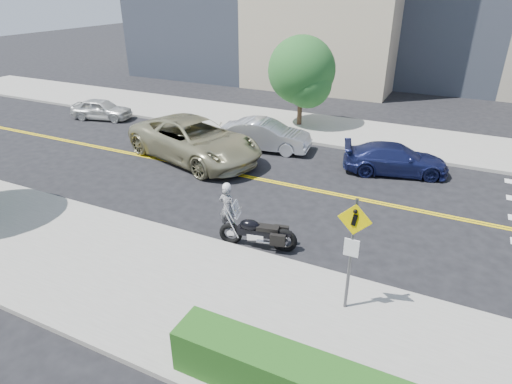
{
  "coord_description": "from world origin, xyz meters",
  "views": [
    {
      "loc": [
        5.82,
        -14.73,
        7.38
      ],
      "look_at": [
        0.33,
        -3.37,
        1.2
      ],
      "focal_mm": 30.0,
      "sensor_mm": 36.0,
      "label": 1
    }
  ],
  "objects": [
    {
      "name": "suv",
      "position": [
        -4.81,
        0.79,
        0.94
      ],
      "size": [
        7.33,
        4.84,
        1.87
      ],
      "primitive_type": "imported",
      "rotation": [
        0.0,
        0.0,
        1.29
      ],
      "color": "tan",
      "rests_on": "ground"
    },
    {
      "name": "parked_car_silver",
      "position": [
        -2.44,
        3.36,
        0.73
      ],
      "size": [
        4.58,
        2.11,
        1.45
      ],
      "primitive_type": "imported",
      "rotation": [
        0.0,
        0.0,
        1.7
      ],
      "color": "silver",
      "rests_on": "ground"
    },
    {
      "name": "motorcycle",
      "position": [
        0.99,
        -4.6,
        0.72
      ],
      "size": [
        2.48,
        1.19,
        1.45
      ],
      "primitive_type": null,
      "rotation": [
        0.0,
        0.0,
        0.2
      ],
      "color": "black",
      "rests_on": "ground"
    },
    {
      "name": "motorcyclist",
      "position": [
        -0.33,
        -4.14,
        0.85
      ],
      "size": [
        0.59,
        0.39,
        1.71
      ],
      "rotation": [
        0.0,
        0.0,
        3.13
      ],
      "color": "#ACABB0",
      "rests_on": "ground"
    },
    {
      "name": "tree_far_a",
      "position": [
        -2.23,
        7.56,
        3.15
      ],
      "size": [
        3.64,
        3.64,
        4.98
      ],
      "rotation": [
        0.0,
        0.0,
        -0.42
      ],
      "color": "#382619",
      "rests_on": "ground"
    },
    {
      "name": "parked_car_white",
      "position": [
        -13.42,
        3.84,
        0.61
      ],
      "size": [
        3.81,
        2.23,
        1.22
      ],
      "primitive_type": "imported",
      "rotation": [
        0.0,
        0.0,
        1.81
      ],
      "color": "silver",
      "rests_on": "ground"
    },
    {
      "name": "sidewalk_near",
      "position": [
        0.0,
        -7.5,
        0.07
      ],
      "size": [
        60.0,
        5.0,
        0.15
      ],
      "primitive_type": "cube",
      "color": "#9E9B91",
      "rests_on": "ground_plane"
    },
    {
      "name": "pedestrian_sign",
      "position": [
        4.2,
        -6.31,
        1.96
      ],
      "size": [
        0.78,
        0.08,
        3.0
      ],
      "color": "#4C4C51",
      "rests_on": "sidewalk_near"
    },
    {
      "name": "sidewalk_far",
      "position": [
        0.0,
        7.5,
        0.07
      ],
      "size": [
        60.0,
        5.0,
        0.15
      ],
      "primitive_type": "cube",
      "color": "#9E9B91",
      "rests_on": "ground_plane"
    },
    {
      "name": "parked_car_blue",
      "position": [
        3.78,
        3.14,
        0.63
      ],
      "size": [
        4.67,
        2.87,
        1.26
      ],
      "primitive_type": "imported",
      "rotation": [
        0.0,
        0.0,
        1.84
      ],
      "color": "navy",
      "rests_on": "ground"
    },
    {
      "name": "ground_plane",
      "position": [
        0.0,
        0.0,
        0.0
      ],
      "size": [
        120.0,
        120.0,
        0.0
      ],
      "primitive_type": "plane",
      "color": "black",
      "rests_on": "ground"
    }
  ]
}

